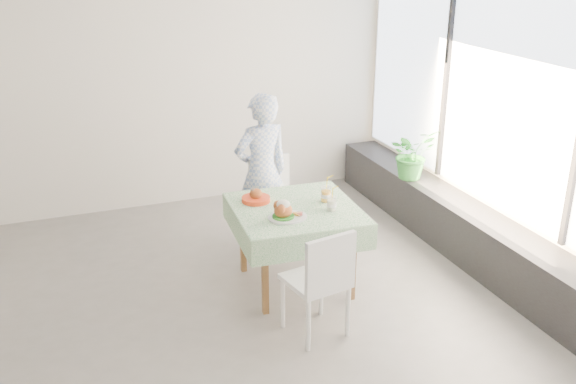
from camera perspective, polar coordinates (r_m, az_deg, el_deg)
name	(u,v)px	position (r m, az deg, el deg)	size (l,w,h in m)	color
floor	(183,317)	(5.39, -9.30, -10.93)	(6.00, 6.00, 0.00)	slate
wall_back	(126,86)	(7.19, -14.23, 9.09)	(6.00, 0.02, 2.80)	white
wall_front	(297,337)	(2.60, 0.80, -12.72)	(6.00, 0.02, 2.80)	white
wall_right	(507,117)	(6.06, 18.88, 6.37)	(0.02, 5.00, 2.80)	white
window_pane	(508,89)	(5.99, 18.94, 8.65)	(0.01, 4.80, 2.18)	#D1E0F9
window_ledge	(474,237)	(6.32, 16.23, -3.85)	(0.40, 4.80, 0.50)	black
cafe_table	(295,237)	(5.57, 0.67, -4.06)	(1.10, 1.10, 0.74)	brown
chair_far	(277,221)	(6.33, -1.02, -2.61)	(0.45, 0.45, 0.90)	white
chair_near	(316,302)	(4.99, 2.53, -9.70)	(0.49, 0.49, 0.90)	white
diner	(262,173)	(6.17, -2.35, 1.74)	(0.57, 0.37, 1.56)	#88A3DA
main_dish	(285,213)	(5.21, -0.24, -1.85)	(0.33, 0.33, 0.17)	white
juice_cup_orange	(326,195)	(5.57, 3.39, -0.23)	(0.10, 0.10, 0.27)	white
juice_cup_lemonade	(332,204)	(5.39, 3.89, -1.06)	(0.09, 0.09, 0.24)	white
second_dish	(256,198)	(5.58, -2.87, -0.50)	(0.25, 0.25, 0.12)	#BA3013
potted_plant	(412,154)	(6.88, 10.95, 3.36)	(0.48, 0.42, 0.54)	#2B8139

